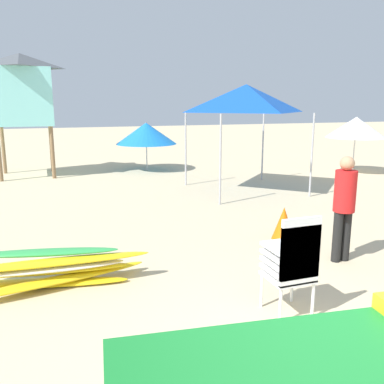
# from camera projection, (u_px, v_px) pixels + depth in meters

# --- Properties ---
(stacked_plastic_chairs) EXTENTS (0.48, 0.48, 1.20)m
(stacked_plastic_chairs) POSITION_uv_depth(u_px,v_px,m) (293.00, 258.00, 4.60)
(stacked_plastic_chairs) COLOR white
(stacked_plastic_chairs) RESTS_ON ground
(surfboard_pile) EXTENTS (2.72, 0.97, 0.48)m
(surfboard_pile) POSITION_uv_depth(u_px,v_px,m) (48.00, 270.00, 5.46)
(surfboard_pile) COLOR yellow
(surfboard_pile) RESTS_ON ground
(lifeguard_near_center) EXTENTS (0.32, 0.32, 1.62)m
(lifeguard_near_center) POSITION_uv_depth(u_px,v_px,m) (344.00, 202.00, 6.22)
(lifeguard_near_center) COLOR black
(lifeguard_near_center) RESTS_ON ground
(popup_canopy) EXTENTS (2.59, 2.59, 2.87)m
(popup_canopy) POSITION_uv_depth(u_px,v_px,m) (246.00, 98.00, 11.01)
(popup_canopy) COLOR #B2B2B7
(popup_canopy) RESTS_ON ground
(lifeguard_tower) EXTENTS (1.98, 1.98, 3.92)m
(lifeguard_tower) POSITION_uv_depth(u_px,v_px,m) (22.00, 89.00, 13.25)
(lifeguard_tower) COLOR olive
(lifeguard_tower) RESTS_ON ground
(beach_umbrella_left) EXTENTS (2.15, 2.15, 1.70)m
(beach_umbrella_left) POSITION_uv_depth(u_px,v_px,m) (146.00, 133.00, 14.70)
(beach_umbrella_left) COLOR beige
(beach_umbrella_left) RESTS_ON ground
(beach_umbrella_mid) EXTENTS (1.99, 1.99, 1.92)m
(beach_umbrella_mid) POSITION_uv_depth(u_px,v_px,m) (356.00, 127.00, 14.05)
(beach_umbrella_mid) COLOR beige
(beach_umbrella_mid) RESTS_ON ground
(traffic_cone_near) EXTENTS (0.41, 0.41, 0.59)m
(traffic_cone_near) POSITION_uv_depth(u_px,v_px,m) (284.00, 223.00, 7.35)
(traffic_cone_near) COLOR orange
(traffic_cone_near) RESTS_ON ground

